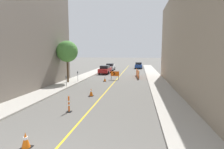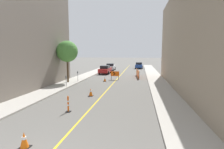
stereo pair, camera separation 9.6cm
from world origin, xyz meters
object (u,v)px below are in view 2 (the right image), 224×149
(traffic_cone_third, at_px, (105,79))
(street_tree_left_near, at_px, (67,52))
(parked_car_curb_near, at_px, (105,70))
(parked_car_curb_far, at_px, (139,65))
(parked_car_curb_mid, at_px, (110,67))
(arrow_barricade_primary, at_px, (115,74))
(traffic_cone_second, at_px, (91,92))
(parking_meter_near_curb, at_px, (66,79))
(delineator_post_front, at_px, (68,105))
(parking_meter_far_curb, at_px, (78,74))
(traffic_cone_nearest, at_px, (24,140))

(traffic_cone_third, xyz_separation_m, street_tree_left_near, (-4.55, -2.09, 3.82))
(parked_car_curb_near, distance_m, parked_car_curb_far, 14.41)
(parked_car_curb_near, bearing_deg, parked_car_curb_mid, 92.67)
(arrow_barricade_primary, height_order, parked_car_curb_mid, parked_car_curb_mid)
(traffic_cone_second, relative_size, street_tree_left_near, 0.13)
(arrow_barricade_primary, height_order, parking_meter_near_curb, parking_meter_near_curb)
(arrow_barricade_primary, height_order, street_tree_left_near, street_tree_left_near)
(parked_car_curb_mid, bearing_deg, street_tree_left_near, -100.46)
(delineator_post_front, xyz_separation_m, arrow_barricade_primary, (1.08, 14.56, 0.42))
(parked_car_curb_far, height_order, street_tree_left_near, street_tree_left_near)
(parking_meter_near_curb, bearing_deg, street_tree_left_near, 109.49)
(parked_car_curb_far, bearing_deg, street_tree_left_near, -109.94)
(traffic_cone_third, relative_size, arrow_barricade_primary, 0.52)
(parked_car_curb_far, distance_m, parking_meter_far_curb, 24.52)
(traffic_cone_third, distance_m, street_tree_left_near, 6.30)
(delineator_post_front, bearing_deg, traffic_cone_nearest, -89.80)
(parked_car_curb_mid, bearing_deg, traffic_cone_third, -85.23)
(traffic_cone_nearest, height_order, street_tree_left_near, street_tree_left_near)
(traffic_cone_third, bearing_deg, parking_meter_far_curb, -161.36)
(traffic_cone_second, xyz_separation_m, parked_car_curb_near, (-2.15, 17.44, 0.44))
(parked_car_curb_mid, relative_size, street_tree_left_near, 0.81)
(parked_car_curb_mid, distance_m, parked_car_curb_far, 8.88)
(street_tree_left_near, bearing_deg, parking_meter_far_curb, 41.59)
(parked_car_curb_near, xyz_separation_m, parked_car_curb_mid, (-0.13, 6.84, 0.00))
(parking_meter_near_curb, bearing_deg, traffic_cone_second, -41.46)
(parked_car_curb_mid, bearing_deg, parking_meter_far_curb, -97.53)
(traffic_cone_third, height_order, delineator_post_front, delineator_post_front)
(parked_car_curb_near, height_order, parking_meter_far_curb, parked_car_curb_near)
(parked_car_curb_near, bearing_deg, delineator_post_front, -83.52)
(traffic_cone_third, distance_m, parked_car_curb_mid, 15.96)
(arrow_barricade_primary, relative_size, parked_car_curb_near, 0.29)
(traffic_cone_third, distance_m, delineator_post_front, 12.93)
(parked_car_curb_mid, relative_size, parking_meter_near_curb, 3.51)
(delineator_post_front, bearing_deg, street_tree_left_near, 113.26)
(parking_meter_far_curb, height_order, street_tree_left_near, street_tree_left_near)
(arrow_barricade_primary, relative_size, street_tree_left_near, 0.24)
(parked_car_curb_near, bearing_deg, parking_meter_near_curb, -95.61)
(delineator_post_front, distance_m, parked_car_curb_far, 35.17)
(arrow_barricade_primary, bearing_deg, traffic_cone_third, -126.78)
(parked_car_curb_mid, bearing_deg, traffic_cone_nearest, -88.57)
(traffic_cone_second, xyz_separation_m, traffic_cone_third, (-0.39, 8.43, -0.03))
(delineator_post_front, xyz_separation_m, parking_meter_near_curb, (-3.64, 7.96, 0.55))
(traffic_cone_nearest, xyz_separation_m, street_tree_left_near, (-4.67, 15.41, 3.81))
(traffic_cone_nearest, relative_size, parked_car_curb_mid, 0.16)
(parked_car_curb_far, relative_size, parking_meter_far_curb, 3.17)
(traffic_cone_second, height_order, delineator_post_front, delineator_post_front)
(parking_meter_near_curb, bearing_deg, parking_meter_far_curb, 90.00)
(traffic_cone_nearest, xyz_separation_m, parked_car_curb_near, (-1.89, 26.51, 0.46))
(traffic_cone_nearest, relative_size, street_tree_left_near, 0.13)
(delineator_post_front, height_order, street_tree_left_near, street_tree_left_near)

